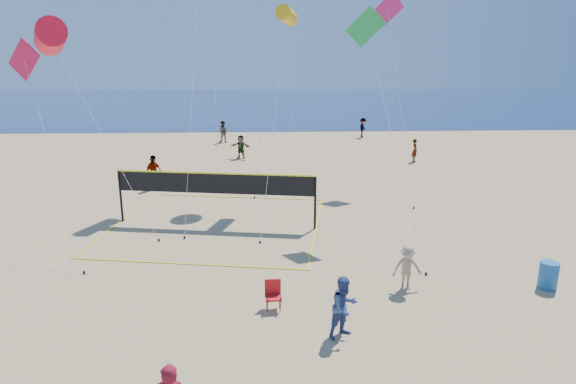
{
  "coord_description": "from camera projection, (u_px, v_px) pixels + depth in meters",
  "views": [
    {
      "loc": [
        0.65,
        -10.22,
        7.46
      ],
      "look_at": [
        1.16,
        2.0,
        4.03
      ],
      "focal_mm": 32.0,
      "sensor_mm": 36.0,
      "label": 1
    }
  ],
  "objects": [
    {
      "name": "far_person_0",
      "position": [
        153.0,
        172.0,
        27.93
      ],
      "size": [
        0.99,
        1.18,
        1.89
      ],
      "primitive_type": "imported",
      "rotation": [
        0.0,
        0.0,
        1.0
      ],
      "color": "gray",
      "rests_on": "ground"
    },
    {
      "name": "kite_5",
      "position": [
        389.0,
        19.0,
        27.62
      ],
      "size": [
        1.83,
        6.01,
        10.38
      ],
      "rotation": [
        0.0,
        0.0,
        0.22
      ],
      "color": "#CD1F74",
      "rests_on": "ground"
    },
    {
      "name": "camp_chair",
      "position": [
        273.0,
        293.0,
        15.13
      ],
      "size": [
        0.51,
        0.62,
        0.98
      ],
      "rotation": [
        0.0,
        0.0,
        0.07
      ],
      "color": "red",
      "rests_on": "ground"
    },
    {
      "name": "ocean",
      "position": [
        262.0,
        104.0,
        71.46
      ],
      "size": [
        140.0,
        50.0,
        0.03
      ],
      "primitive_type": "cube",
      "color": "navy",
      "rests_on": "ground"
    },
    {
      "name": "far_person_3",
      "position": [
        224.0,
        132.0,
        41.88
      ],
      "size": [
        1.0,
        0.86,
        1.76
      ],
      "primitive_type": "imported",
      "rotation": [
        0.0,
        0.0,
        -0.25
      ],
      "color": "gray",
      "rests_on": "ground"
    },
    {
      "name": "far_person_2",
      "position": [
        415.0,
        150.0,
        34.8
      ],
      "size": [
        0.39,
        0.58,
        1.56
      ],
      "primitive_type": "imported",
      "rotation": [
        0.0,
        0.0,
        1.55
      ],
      "color": "gray",
      "rests_on": "ground"
    },
    {
      "name": "kite_2",
      "position": [
        287.0,
        16.0,
        24.49
      ],
      "size": [
        1.95,
        7.75,
        9.45
      ],
      "rotation": [
        0.0,
        0.0,
        -0.27
      ],
      "color": "gold",
      "rests_on": "ground"
    },
    {
      "name": "bystander_b",
      "position": [
        407.0,
        268.0,
        16.28
      ],
      "size": [
        1.0,
        0.62,
        1.49
      ],
      "primitive_type": "imported",
      "rotation": [
        0.0,
        0.0,
        0.07
      ],
      "color": "tan",
      "rests_on": "ground"
    },
    {
      "name": "far_person_4",
      "position": [
        363.0,
        128.0,
        44.3
      ],
      "size": [
        1.05,
        1.26,
        1.69
      ],
      "primitive_type": "imported",
      "rotation": [
        0.0,
        0.0,
        1.11
      ],
      "color": "gray",
      "rests_on": "ground"
    },
    {
      "name": "trash_barrel",
      "position": [
        548.0,
        275.0,
        16.46
      ],
      "size": [
        0.75,
        0.75,
        0.88
      ],
      "primitive_type": "cylinder",
      "rotation": [
        0.0,
        0.0,
        0.35
      ],
      "color": "#18599D",
      "rests_on": "ground"
    },
    {
      "name": "volleyball_net",
      "position": [
        215.0,
        189.0,
        22.04
      ],
      "size": [
        10.07,
        9.95,
        2.36
      ],
      "rotation": [
        0.0,
        0.0,
        -0.16
      ],
      "color": "black",
      "rests_on": "ground"
    },
    {
      "name": "kite_0",
      "position": [
        50.0,
        37.0,
        21.02
      ],
      "size": [
        5.64,
        4.46,
        8.69
      ],
      "rotation": [
        0.0,
        0.0,
        0.43
      ],
      "color": "red",
      "rests_on": "ground"
    },
    {
      "name": "kite_4",
      "position": [
        369.0,
        38.0,
        20.73
      ],
      "size": [
        2.14,
        6.22,
        9.14
      ],
      "rotation": [
        0.0,
        0.0,
        -0.09
      ],
      "color": "green",
      "rests_on": "ground"
    },
    {
      "name": "kite_3",
      "position": [
        27.0,
        68.0,
        20.17
      ],
      "size": [
        4.12,
        5.35,
        7.91
      ],
      "rotation": [
        0.0,
        0.0,
        -0.25
      ],
      "color": "#D01546",
      "rests_on": "ground"
    },
    {
      "name": "far_person_1",
      "position": [
        241.0,
        147.0,
        35.9
      ],
      "size": [
        1.59,
        0.99,
        1.63
      ],
      "primitive_type": "imported",
      "rotation": [
        0.0,
        0.0,
        -0.37
      ],
      "color": "gray",
      "rests_on": "ground"
    },
    {
      "name": "bystander_a",
      "position": [
        344.0,
        307.0,
        13.57
      ],
      "size": [
        1.05,
        0.99,
        1.71
      ],
      "primitive_type": "imported",
      "rotation": [
        0.0,
        0.0,
        0.55
      ],
      "color": "#334880",
      "rests_on": "ground"
    },
    {
      "name": "ground",
      "position": [
        241.0,
        384.0,
        11.82
      ],
      "size": [
        120.0,
        120.0,
        0.0
      ],
      "primitive_type": "plane",
      "color": "tan",
      "rests_on": "ground"
    }
  ]
}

